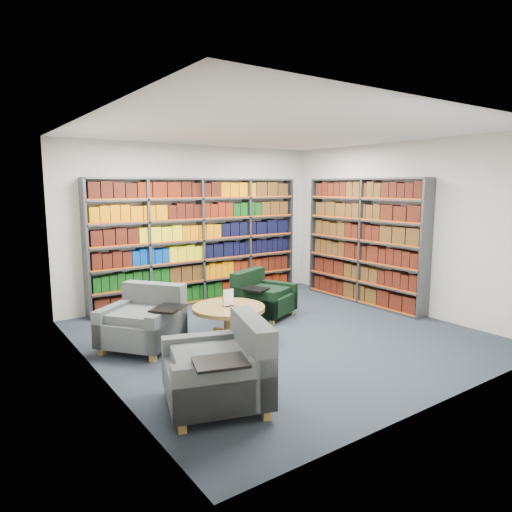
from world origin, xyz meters
TOP-DOWN VIEW (x-y plane):
  - room_shell at (0.00, 0.00)m, footprint 5.02×5.02m
  - bookshelf_back at (0.00, 2.34)m, footprint 4.00×0.28m
  - bookshelf_right at (2.34, 0.60)m, footprint 0.28×2.50m
  - chair_teal_left at (-1.73, 0.64)m, footprint 1.22×1.23m
  - chair_green_right at (0.32, 0.94)m, footprint 1.07×1.05m
  - chair_teal_front at (-1.72, -1.35)m, footprint 1.16×1.22m
  - coffee_table at (-0.70, 0.25)m, footprint 0.99×0.99m

SIDE VIEW (x-z plane):
  - chair_green_right at x=0.32m, z-range -0.07..0.66m
  - chair_teal_left at x=-1.73m, z-range -0.08..0.72m
  - chair_teal_front at x=-1.72m, z-range -0.08..0.76m
  - coffee_table at x=-0.70m, z-range 0.02..0.72m
  - bookshelf_back at x=0.00m, z-range 0.00..2.20m
  - bookshelf_right at x=2.34m, z-range 0.00..2.20m
  - room_shell at x=0.00m, z-range -0.01..2.81m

